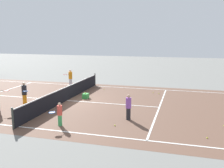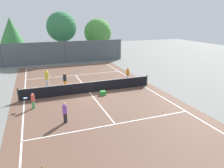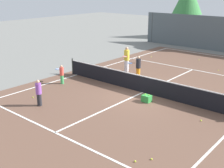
{
  "view_description": "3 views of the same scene",
  "coord_description": "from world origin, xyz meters",
  "px_view_note": "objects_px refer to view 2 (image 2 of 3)",
  "views": [
    {
      "loc": [
        -16.03,
        -7.82,
        4.45
      ],
      "look_at": [
        -0.25,
        -3.35,
        1.39
      ],
      "focal_mm": 41.51,
      "sensor_mm": 36.0,
      "label": 1
    },
    {
      "loc": [
        -4.38,
        -17.45,
        6.43
      ],
      "look_at": [
        1.33,
        -2.29,
        1.33
      ],
      "focal_mm": 33.57,
      "sensor_mm": 36.0,
      "label": 2
    },
    {
      "loc": [
        8.86,
        -13.18,
        5.77
      ],
      "look_at": [
        -1.15,
        -1.38,
        0.62
      ],
      "focal_mm": 46.91,
      "sensor_mm": 36.0,
      "label": 3
    }
  ],
  "objects_px": {
    "player_2": "(33,100)",
    "tennis_ball_3": "(163,112)",
    "player_0": "(47,78)",
    "tennis_ball_9": "(64,70)",
    "tennis_ball_8": "(67,91)",
    "tennis_ball_10": "(138,92)",
    "tennis_ball_1": "(46,122)",
    "ball_crate": "(103,93)",
    "player_3": "(65,80)",
    "tennis_ball_0": "(163,109)",
    "tennis_ball_6": "(116,82)",
    "player_1": "(65,112)",
    "tennis_ball_7": "(35,76)",
    "tennis_ball_2": "(86,72)",
    "tennis_ball_5": "(42,166)",
    "player_4": "(128,74)"
  },
  "relations": [
    {
      "from": "ball_crate",
      "to": "tennis_ball_3",
      "type": "height_order",
      "value": "ball_crate"
    },
    {
      "from": "tennis_ball_1",
      "to": "tennis_ball_6",
      "type": "distance_m",
      "value": 10.18
    },
    {
      "from": "tennis_ball_9",
      "to": "tennis_ball_7",
      "type": "bearing_deg",
      "value": -156.34
    },
    {
      "from": "tennis_ball_2",
      "to": "tennis_ball_10",
      "type": "distance_m",
      "value": 9.18
    },
    {
      "from": "player_0",
      "to": "tennis_ball_8",
      "type": "relative_size",
      "value": 26.86
    },
    {
      "from": "tennis_ball_7",
      "to": "tennis_ball_3",
      "type": "bearing_deg",
      "value": -58.92
    },
    {
      "from": "player_0",
      "to": "tennis_ball_3",
      "type": "distance_m",
      "value": 11.51
    },
    {
      "from": "tennis_ball_3",
      "to": "tennis_ball_6",
      "type": "xyz_separation_m",
      "value": [
        -0.32,
        8.17,
        0.0
      ]
    },
    {
      "from": "player_3",
      "to": "ball_crate",
      "type": "height_order",
      "value": "player_3"
    },
    {
      "from": "player_2",
      "to": "ball_crate",
      "type": "height_order",
      "value": "player_2"
    },
    {
      "from": "ball_crate",
      "to": "tennis_ball_1",
      "type": "distance_m",
      "value": 6.18
    },
    {
      "from": "player_1",
      "to": "tennis_ball_9",
      "type": "relative_size",
      "value": 20.91
    },
    {
      "from": "tennis_ball_5",
      "to": "tennis_ball_6",
      "type": "distance_m",
      "value": 13.71
    },
    {
      "from": "player_3",
      "to": "tennis_ball_1",
      "type": "distance_m",
      "value": 7.1
    },
    {
      "from": "player_1",
      "to": "ball_crate",
      "type": "distance_m",
      "value": 5.57
    },
    {
      "from": "player_0",
      "to": "tennis_ball_1",
      "type": "relative_size",
      "value": 26.86
    },
    {
      "from": "player_1",
      "to": "tennis_ball_2",
      "type": "xyz_separation_m",
      "value": [
        4.45,
        12.4,
        -0.67
      ]
    },
    {
      "from": "player_2",
      "to": "tennis_ball_3",
      "type": "xyz_separation_m",
      "value": [
        8.63,
        -4.08,
        -0.59
      ]
    },
    {
      "from": "player_4",
      "to": "tennis_ball_10",
      "type": "bearing_deg",
      "value": -98.61
    },
    {
      "from": "player_2",
      "to": "tennis_ball_9",
      "type": "relative_size",
      "value": 18.12
    },
    {
      "from": "tennis_ball_0",
      "to": "tennis_ball_2",
      "type": "relative_size",
      "value": 1.0
    },
    {
      "from": "tennis_ball_0",
      "to": "tennis_ball_10",
      "type": "distance_m",
      "value": 4.08
    },
    {
      "from": "ball_crate",
      "to": "tennis_ball_5",
      "type": "bearing_deg",
      "value": -124.84
    },
    {
      "from": "tennis_ball_0",
      "to": "tennis_ball_10",
      "type": "height_order",
      "value": "same"
    },
    {
      "from": "player_1",
      "to": "tennis_ball_10",
      "type": "height_order",
      "value": "player_1"
    },
    {
      "from": "player_3",
      "to": "tennis_ball_0",
      "type": "bearing_deg",
      "value": -51.62
    },
    {
      "from": "tennis_ball_7",
      "to": "tennis_ball_8",
      "type": "relative_size",
      "value": 1.0
    },
    {
      "from": "tennis_ball_3",
      "to": "tennis_ball_5",
      "type": "bearing_deg",
      "value": -160.64
    },
    {
      "from": "tennis_ball_0",
      "to": "tennis_ball_8",
      "type": "xyz_separation_m",
      "value": [
        -6.04,
        6.4,
        0.0
      ]
    },
    {
      "from": "tennis_ball_0",
      "to": "tennis_ball_3",
      "type": "xyz_separation_m",
      "value": [
        -0.36,
        -0.48,
        0.0
      ]
    },
    {
      "from": "player_0",
      "to": "player_1",
      "type": "bearing_deg",
      "value": -86.21
    },
    {
      "from": "player_1",
      "to": "tennis_ball_0",
      "type": "height_order",
      "value": "player_1"
    },
    {
      "from": "tennis_ball_2",
      "to": "tennis_ball_0",
      "type": "bearing_deg",
      "value": -78.46
    },
    {
      "from": "tennis_ball_6",
      "to": "tennis_ball_3",
      "type": "bearing_deg",
      "value": -87.79
    },
    {
      "from": "tennis_ball_9",
      "to": "player_1",
      "type": "bearing_deg",
      "value": -97.97
    },
    {
      "from": "player_2",
      "to": "tennis_ball_3",
      "type": "relative_size",
      "value": 18.12
    },
    {
      "from": "tennis_ball_8",
      "to": "tennis_ball_10",
      "type": "bearing_deg",
      "value": -21.0
    },
    {
      "from": "tennis_ball_6",
      "to": "tennis_ball_8",
      "type": "xyz_separation_m",
      "value": [
        -5.37,
        -1.29,
        0.0
      ]
    },
    {
      "from": "tennis_ball_6",
      "to": "tennis_ball_10",
      "type": "relative_size",
      "value": 1.0
    },
    {
      "from": "player_3",
      "to": "tennis_ball_0",
      "type": "height_order",
      "value": "player_3"
    },
    {
      "from": "tennis_ball_2",
      "to": "player_0",
      "type": "bearing_deg",
      "value": -138.09
    },
    {
      "from": "player_0",
      "to": "tennis_ball_6",
      "type": "relative_size",
      "value": 26.86
    },
    {
      "from": "player_0",
      "to": "player_1",
      "type": "relative_size",
      "value": 1.28
    },
    {
      "from": "player_1",
      "to": "tennis_ball_8",
      "type": "relative_size",
      "value": 20.91
    },
    {
      "from": "tennis_ball_7",
      "to": "player_2",
      "type": "bearing_deg",
      "value": -91.69
    },
    {
      "from": "player_0",
      "to": "tennis_ball_9",
      "type": "height_order",
      "value": "player_0"
    },
    {
      "from": "tennis_ball_1",
      "to": "tennis_ball_8",
      "type": "distance_m",
      "value": 5.92
    },
    {
      "from": "player_0",
      "to": "tennis_ball_8",
      "type": "distance_m",
      "value": 2.7
    },
    {
      "from": "tennis_ball_7",
      "to": "tennis_ball_5",
      "type": "bearing_deg",
      "value": -90.05
    },
    {
      "from": "player_0",
      "to": "tennis_ball_1",
      "type": "xyz_separation_m",
      "value": [
        -0.67,
        -7.51,
        -0.88
      ]
    }
  ]
}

